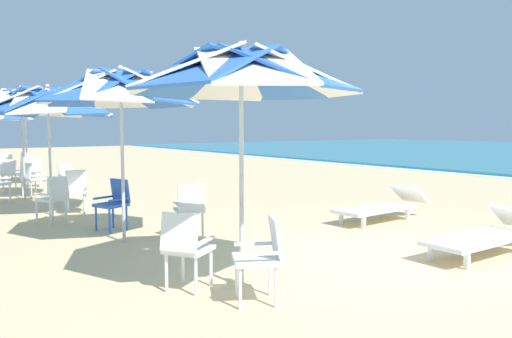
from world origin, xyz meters
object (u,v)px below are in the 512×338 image
Objects in this scene: plastic_chair_12 at (27,163)px; sun_lounger_0 at (485,235)px; beach_umbrella_3 at (21,101)px; beach_umbrella_4 at (25,105)px; sun_lounger_1 at (382,206)px; beach_umbrella_0 at (241,74)px; plastic_chair_3 at (114,201)px; plastic_chair_11 at (11,172)px; plastic_chair_9 at (33,170)px; beach_umbrella_2 at (48,103)px; plastic_chair_5 at (54,196)px; beach_umbrella_1 at (121,90)px; plastic_chair_6 at (61,178)px; plastic_chair_2 at (190,207)px; plastic_chair_0 at (263,253)px; plastic_chair_4 at (76,189)px; plastic_chair_1 at (186,245)px; plastic_chair_13 at (5,165)px; plastic_chair_8 at (31,177)px.

plastic_chair_12 is 15.46m from sun_lounger_0.
beach_umbrella_4 is (-3.18, 0.66, 0.03)m from beach_umbrella_3.
beach_umbrella_4 is at bearing -156.80° from sun_lounger_1.
beach_umbrella_0 reaches higher than plastic_chair_3.
plastic_chair_9 is at bearing 115.48° from plastic_chair_11.
beach_umbrella_2 is 1.93m from plastic_chair_5.
beach_umbrella_1 is 2.06m from plastic_chair_3.
beach_umbrella_2 is 3.00× the size of plastic_chair_6.
sun_lounger_0 is at bearing 40.43° from plastic_chair_2.
beach_umbrella_0 is 0.98× the size of beach_umbrella_3.
plastic_chair_12 is 0.40× the size of sun_lounger_1.
plastic_chair_4 is (-6.37, -0.05, 0.00)m from plastic_chair_0.
beach_umbrella_2 is at bearing -6.42° from beach_umbrella_4.
plastic_chair_6 is (-7.97, 0.71, 0.00)m from plastic_chair_1.
beach_umbrella_0 is 3.08× the size of plastic_chair_0.
plastic_chair_6 is (-5.45, 0.44, -1.80)m from beach_umbrella_1.
plastic_chair_9 is 0.71m from plastic_chair_11.
sun_lounger_1 is at bearing 24.26° from plastic_chair_9.
plastic_chair_4 is at bearing 11.06° from beach_umbrella_3.
plastic_chair_5 and plastic_chair_13 have the same top height.
sun_lounger_1 is at bearing 77.23° from plastic_chair_2.
sun_lounger_0 is at bearing 76.55° from beach_umbrella_0.
beach_umbrella_3 reaches higher than sun_lounger_0.
plastic_chair_11 is at bearing -178.02° from beach_umbrella_1.
beach_umbrella_0 reaches higher than plastic_chair_1.
beach_umbrella_0 reaches higher than plastic_chair_4.
sun_lounger_1 is at bearing 32.78° from plastic_chair_8.
beach_umbrella_2 is 3.00× the size of plastic_chair_5.
plastic_chair_13 is at bearing -179.44° from plastic_chair_0.
plastic_chair_5 is at bearing -16.06° from plastic_chair_6.
beach_umbrella_4 is 3.42m from plastic_chair_12.
plastic_chair_3 and plastic_chair_9 have the same top height.
plastic_chair_5 is at bearing -8.02° from plastic_chair_12.
plastic_chair_3 and plastic_chair_13 have the same top height.
plastic_chair_13 is (-4.91, 0.17, 0.00)m from plastic_chair_8.
plastic_chair_0 is 1.00× the size of plastic_chair_1.
plastic_chair_3 is 8.04m from beach_umbrella_4.
beach_umbrella_1 is at bearing -176.49° from plastic_chair_0.
plastic_chair_6 and plastic_chair_11 have the same top height.
plastic_chair_13 is 15.10m from sun_lounger_0.
plastic_chair_8 and plastic_chair_11 have the same top height.
beach_umbrella_1 is 3.07× the size of plastic_chair_4.
plastic_chair_11 is at bearing -176.87° from beach_umbrella_0.
plastic_chair_1 and plastic_chair_9 have the same top height.
beach_umbrella_2 is 1.19× the size of sun_lounger_1.
plastic_chair_6 is at bearing -3.67° from plastic_chair_12.
plastic_chair_5 and plastic_chair_8 have the same top height.
beach_umbrella_1 is 3.07× the size of plastic_chair_6.
beach_umbrella_4 is (-9.09, -0.65, 1.89)m from plastic_chair_2.
beach_umbrella_3 reaches higher than sun_lounger_1.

